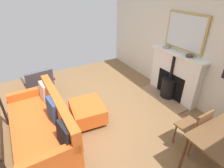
{
  "coord_description": "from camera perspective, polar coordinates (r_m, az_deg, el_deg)",
  "views": [
    {
      "loc": [
        0.85,
        2.59,
        2.52
      ],
      "look_at": [
        -0.65,
        -0.02,
        0.79
      ],
      "focal_mm": 28.61,
      "sensor_mm": 36.0,
      "label": 1
    }
  ],
  "objects": [
    {
      "name": "ground_plane",
      "position": [
        3.72,
        -8.84,
        -13.36
      ],
      "size": [
        5.02,
        5.69,
        0.01
      ],
      "primitive_type": "cube",
      "color": "olive"
    },
    {
      "name": "wall_left",
      "position": [
        4.39,
        22.26,
        12.75
      ],
      "size": [
        0.12,
        5.69,
        2.77
      ],
      "primitive_type": "cube",
      "color": "silver",
      "rests_on": "ground"
    },
    {
      "name": "fireplace",
      "position": [
        4.54,
        18.9,
        1.74
      ],
      "size": [
        0.54,
        1.44,
        1.14
      ],
      "color": "#9E7A5B",
      "rests_on": "ground"
    },
    {
      "name": "mirror_over_mantel",
      "position": [
        4.25,
        22.39,
        15.12
      ],
      "size": [
        0.04,
        1.0,
        0.78
      ],
      "color": "tan"
    },
    {
      "name": "mantel_bowl_near",
      "position": [
        4.54,
        16.93,
        11.25
      ],
      "size": [
        0.14,
        0.14,
        0.05
      ],
      "color": "#9E9384",
      "rests_on": "fireplace"
    },
    {
      "name": "mantel_bowl_far",
      "position": [
        4.13,
        23.48,
        8.27
      ],
      "size": [
        0.15,
        0.15,
        0.05
      ],
      "color": "#47382D",
      "rests_on": "fireplace"
    },
    {
      "name": "sofa",
      "position": [
        3.41,
        -21.11,
        -12.11
      ],
      "size": [
        0.88,
        1.92,
        0.83
      ],
      "color": "#B2B2B7",
      "rests_on": "ground"
    },
    {
      "name": "ottoman",
      "position": [
        3.69,
        -7.84,
        -8.57
      ],
      "size": [
        0.71,
        0.8,
        0.4
      ],
      "color": "#B2B2B7",
      "rests_on": "ground"
    },
    {
      "name": "armchair_accent",
      "position": [
        4.6,
        -22.32,
        0.89
      ],
      "size": [
        0.73,
        0.66,
        0.8
      ],
      "color": "#4C3321",
      "rests_on": "ground"
    },
    {
      "name": "dining_chair_near_fireplace",
      "position": [
        3.24,
        25.31,
        -12.26
      ],
      "size": [
        0.41,
        0.41,
        0.83
      ],
      "color": "brown",
      "rests_on": "ground"
    }
  ]
}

